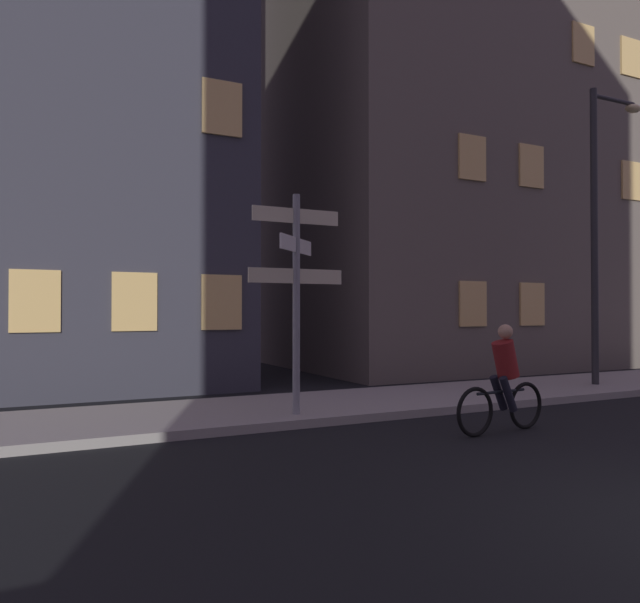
{
  "coord_description": "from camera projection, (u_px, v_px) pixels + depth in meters",
  "views": [
    {
      "loc": [
        -5.46,
        -2.58,
        1.81
      ],
      "look_at": [
        -1.06,
        6.29,
        1.97
      ],
      "focal_mm": 33.77,
      "sensor_mm": 36.0,
      "label": 1
    }
  ],
  "objects": [
    {
      "name": "cyclist",
      "position": [
        503.0,
        382.0,
        8.96
      ],
      "size": [
        1.82,
        0.37,
        1.61
      ],
      "color": "black",
      "rests_on": "ground_plane"
    },
    {
      "name": "signpost",
      "position": [
        296.0,
        282.0,
        9.78
      ],
      "size": [
        1.65,
        0.98,
        3.57
      ],
      "color": "gray",
      "rests_on": "sidewalk_kerb"
    },
    {
      "name": "building_right_block",
      "position": [
        432.0,
        98.0,
        21.07
      ],
      "size": [
        10.63,
        9.15,
        18.56
      ],
      "color": "#6B6056",
      "rests_on": "ground_plane"
    },
    {
      "name": "sidewalk_kerb",
      "position": [
        348.0,
        404.0,
        11.21
      ],
      "size": [
        40.0,
        2.89,
        0.14
      ],
      "primitive_type": "cube",
      "color": "#9E9991",
      "rests_on": "ground_plane"
    },
    {
      "name": "street_lamp",
      "position": [
        600.0,
        212.0,
        13.84
      ],
      "size": [
        1.67,
        0.28,
        6.78
      ],
      "color": "#2D2D30",
      "rests_on": "sidewalk_kerb"
    }
  ]
}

